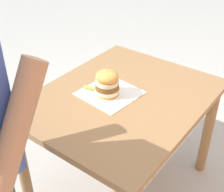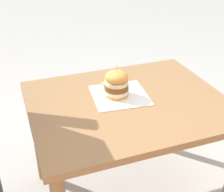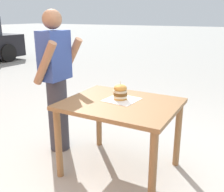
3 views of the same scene
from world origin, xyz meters
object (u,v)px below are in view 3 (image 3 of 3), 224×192
at_px(patio_table, 121,113).
at_px(pickle_spear, 123,95).
at_px(sandwich, 120,92).
at_px(diner_across_table, 56,81).

distance_m(patio_table, pickle_spear, 0.24).
relative_size(sandwich, diner_across_table, 0.11).
bearing_deg(patio_table, pickle_spear, 19.61).
xyz_separation_m(patio_table, sandwich, (0.08, 0.04, 0.20)).
xyz_separation_m(patio_table, diner_across_table, (0.08, 0.89, 0.22)).
relative_size(patio_table, diner_across_table, 0.67).
distance_m(sandwich, pickle_spear, 0.13).
distance_m(patio_table, diner_across_table, 0.92).
xyz_separation_m(sandwich, pickle_spear, (0.11, 0.02, -0.07)).
bearing_deg(sandwich, patio_table, -150.28).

